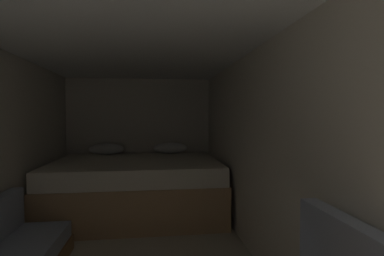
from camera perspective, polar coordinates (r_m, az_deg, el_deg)
wall_back at (r=5.30m, az=-10.21°, el=-1.90°), size 2.60×0.05×2.10m
wall_right at (r=2.78m, az=14.24°, el=-5.64°), size 0.05×5.39×2.10m
ceiling_slab at (r=2.67m, az=-13.22°, el=17.35°), size 2.60×5.39×0.05m
bed at (r=4.46m, az=-10.73°, el=-11.11°), size 2.38×1.77×0.98m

